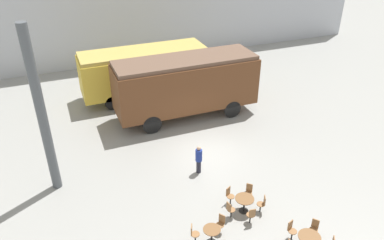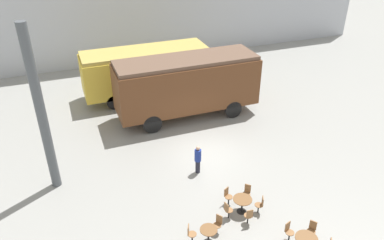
% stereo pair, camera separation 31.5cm
% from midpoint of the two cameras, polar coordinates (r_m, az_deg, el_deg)
% --- Properties ---
extents(ground_plane, '(80.00, 80.00, 0.00)m').
position_cam_midpoint_polar(ground_plane, '(20.88, 2.84, -4.83)').
color(ground_plane, gray).
extents(backdrop_wall, '(44.00, 0.15, 9.00)m').
position_cam_midpoint_polar(backdrop_wall, '(32.61, -8.00, 16.41)').
color(backdrop_wall, '#B2B7C1').
rests_on(backdrop_wall, ground_plane).
extents(passenger_coach_vintage, '(8.73, 2.83, 3.42)m').
position_cam_midpoint_polar(passenger_coach_vintage, '(26.48, -6.70, 7.72)').
color(passenger_coach_vintage, gold).
rests_on(passenger_coach_vintage, ground_plane).
extents(passenger_coach_wooden, '(8.87, 2.84, 3.91)m').
position_cam_midpoint_polar(passenger_coach_wooden, '(23.41, -0.42, 5.70)').
color(passenger_coach_wooden, brown).
rests_on(passenger_coach_wooden, ground_plane).
extents(cafe_table_mid, '(0.71, 0.71, 0.75)m').
position_cam_midpoint_polar(cafe_table_mid, '(15.53, 3.15, -16.85)').
color(cafe_table_mid, black).
rests_on(cafe_table_mid, ground_plane).
extents(cafe_table_far, '(0.84, 0.84, 0.73)m').
position_cam_midpoint_polar(cafe_table_far, '(16.95, 8.22, -12.23)').
color(cafe_table_far, black).
rests_on(cafe_table_far, ground_plane).
extents(cafe_chair_0, '(0.37, 0.39, 0.87)m').
position_cam_midpoint_polar(cafe_chair_0, '(16.18, 15.08, -15.92)').
color(cafe_chair_0, black).
rests_on(cafe_chair_0, ground_plane).
extents(cafe_chair_4, '(0.40, 0.40, 0.87)m').
position_cam_midpoint_polar(cafe_chair_4, '(16.49, 18.34, -15.49)').
color(cafe_chair_4, black).
rests_on(cafe_chair_4, ground_plane).
extents(cafe_chair_5, '(0.40, 0.38, 0.87)m').
position_cam_midpoint_polar(cafe_chair_5, '(15.58, 0.35, -16.80)').
color(cafe_chair_5, black).
rests_on(cafe_chair_5, ground_plane).
extents(cafe_chair_7, '(0.40, 0.40, 0.87)m').
position_cam_midpoint_polar(cafe_chair_7, '(16.00, 4.58, -15.37)').
color(cafe_chair_7, black).
rests_on(cafe_chair_7, ground_plane).
extents(cafe_chair_8, '(0.40, 0.38, 0.87)m').
position_cam_midpoint_polar(cafe_chair_8, '(17.07, 10.93, -12.43)').
color(cafe_chair_8, black).
rests_on(cafe_chair_8, ground_plane).
extents(cafe_chair_9, '(0.40, 0.40, 0.87)m').
position_cam_midpoint_polar(cafe_chair_9, '(17.58, 8.90, -10.76)').
color(cafe_chair_9, black).
rests_on(cafe_chair_9, ground_plane).
extents(cafe_chair_10, '(0.39, 0.40, 0.87)m').
position_cam_midpoint_polar(cafe_chair_10, '(17.30, 5.97, -11.30)').
color(cafe_chair_10, black).
rests_on(cafe_chair_10, ground_plane).
extents(cafe_chair_11, '(0.38, 0.36, 0.87)m').
position_cam_midpoint_polar(cafe_chair_11, '(16.60, 6.01, -13.41)').
color(cafe_chair_11, black).
rests_on(cafe_chair_11, ground_plane).
extents(cafe_chair_12, '(0.36, 0.37, 0.87)m').
position_cam_midpoint_polar(cafe_chair_12, '(16.46, 9.21, -14.16)').
color(cafe_chair_12, black).
rests_on(cafe_chair_12, ground_plane).
extents(visitor_person, '(0.34, 0.34, 1.57)m').
position_cam_midpoint_polar(visitor_person, '(18.86, 1.38, -5.90)').
color(visitor_person, '#262633').
rests_on(visitor_person, ground_plane).
extents(support_pillar, '(0.44, 0.44, 8.00)m').
position_cam_midpoint_polar(support_pillar, '(17.57, -21.55, 1.05)').
color(support_pillar, '#4C5156').
rests_on(support_pillar, ground_plane).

